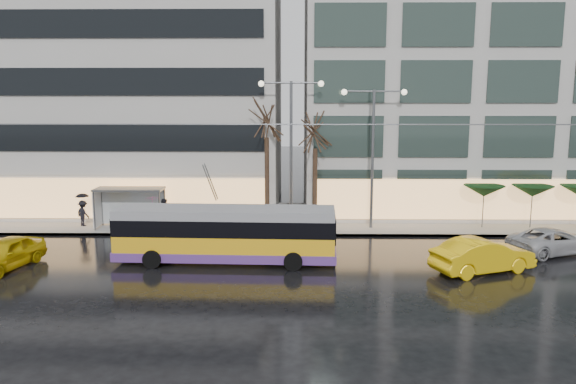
{
  "coord_description": "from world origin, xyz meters",
  "views": [
    {
      "loc": [
        2.31,
        -23.5,
        8.25
      ],
      "look_at": [
        1.9,
        5.0,
        3.38
      ],
      "focal_mm": 35.0,
      "sensor_mm": 36.0,
      "label": 1
    }
  ],
  "objects_px": {
    "trolleybus": "(226,236)",
    "taxi_a": "(5,254)",
    "street_lamp_near": "(291,134)",
    "bus_shelter": "(124,199)"
  },
  "relations": [
    {
      "from": "trolleybus",
      "to": "taxi_a",
      "type": "height_order",
      "value": "trolleybus"
    },
    {
      "from": "street_lamp_near",
      "to": "trolleybus",
      "type": "bearing_deg",
      "value": -114.1
    },
    {
      "from": "street_lamp_near",
      "to": "taxi_a",
      "type": "bearing_deg",
      "value": -148.65
    },
    {
      "from": "bus_shelter",
      "to": "street_lamp_near",
      "type": "bearing_deg",
      "value": 0.63
    },
    {
      "from": "trolleybus",
      "to": "bus_shelter",
      "type": "height_order",
      "value": "trolleybus"
    },
    {
      "from": "bus_shelter",
      "to": "street_lamp_near",
      "type": "distance_m",
      "value": 11.14
    },
    {
      "from": "trolleybus",
      "to": "bus_shelter",
      "type": "xyz_separation_m",
      "value": [
        -7.18,
        7.04,
        0.59
      ]
    },
    {
      "from": "street_lamp_near",
      "to": "taxi_a",
      "type": "height_order",
      "value": "street_lamp_near"
    },
    {
      "from": "trolleybus",
      "to": "taxi_a",
      "type": "bearing_deg",
      "value": -173.44
    },
    {
      "from": "bus_shelter",
      "to": "taxi_a",
      "type": "xyz_separation_m",
      "value": [
        -3.36,
        -8.26,
        -1.2
      ]
    }
  ]
}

